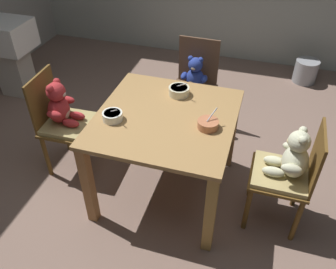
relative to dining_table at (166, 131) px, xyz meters
name	(u,v)px	position (x,y,z in m)	size (l,w,h in m)	color
ground_plane	(166,190)	(0.00, 0.00, -0.63)	(5.20, 5.20, 0.04)	#7B6155
dining_table	(166,131)	(0.00, 0.00, 0.00)	(0.96, 0.99, 0.74)	#9C7443
teddy_chair_near_right	(289,166)	(0.88, -0.04, -0.07)	(0.40, 0.39, 0.85)	brown
teddy_chair_far_center	(194,81)	(0.00, 0.90, -0.09)	(0.42, 0.40, 0.88)	brown
teddy_chair_near_left	(63,114)	(-0.88, 0.04, -0.07)	(0.42, 0.42, 0.87)	brown
porridge_bowl_white_near_left	(113,116)	(-0.33, -0.15, 0.16)	(0.14, 0.14, 0.13)	white
porridge_bowl_terracotta_near_right	(208,124)	(0.31, -0.05, 0.16)	(0.14, 0.14, 0.13)	#BA6F4A
porridge_bowl_cream_far_center	(179,91)	(0.01, 0.29, 0.16)	(0.16, 0.16, 0.14)	beige
sink_basin	(8,47)	(-2.05, 0.95, -0.06)	(0.53, 0.42, 0.84)	#B7B2A8
metal_pail	(306,71)	(1.08, 2.15, -0.47)	(0.27, 0.27, 0.27)	#93969B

